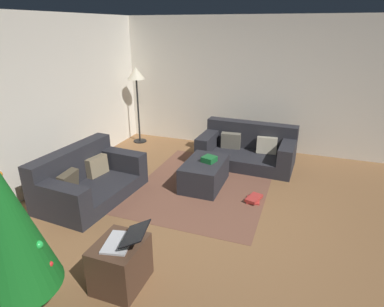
% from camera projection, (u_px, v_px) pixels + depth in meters
% --- Properties ---
extents(ground_plane, '(6.40, 6.40, 0.00)m').
position_uv_depth(ground_plane, '(232.00, 231.00, 4.08)').
color(ground_plane, brown).
extents(rear_partition, '(6.40, 0.12, 2.60)m').
position_uv_depth(rear_partition, '(19.00, 109.00, 4.60)').
color(rear_partition, silver).
rests_on(rear_partition, ground_plane).
extents(corner_partition, '(0.12, 6.40, 2.60)m').
position_uv_depth(corner_partition, '(273.00, 86.00, 6.34)').
color(corner_partition, silver).
rests_on(corner_partition, ground_plane).
extents(couch_left, '(1.62, 1.06, 0.73)m').
position_uv_depth(couch_left, '(86.00, 179.00, 4.82)').
color(couch_left, '#26262B').
rests_on(couch_left, ground_plane).
extents(couch_right, '(0.99, 1.72, 0.72)m').
position_uv_depth(couch_right, '(248.00, 149.00, 6.03)').
color(couch_right, '#26262B').
rests_on(couch_right, ground_plane).
extents(ottoman, '(0.92, 0.58, 0.41)m').
position_uv_depth(ottoman, '(204.00, 174.00, 5.18)').
color(ottoman, '#26262B').
rests_on(ottoman, ground_plane).
extents(gift_box, '(0.24, 0.24, 0.09)m').
position_uv_depth(gift_box, '(209.00, 159.00, 5.08)').
color(gift_box, '#19662D').
rests_on(gift_box, ottoman).
extents(tv_remote, '(0.07, 0.17, 0.02)m').
position_uv_depth(tv_remote, '(209.00, 158.00, 5.22)').
color(tv_remote, black).
rests_on(tv_remote, ottoman).
extents(christmas_tree, '(0.80, 0.80, 1.69)m').
position_uv_depth(christmas_tree, '(0.00, 221.00, 2.63)').
color(christmas_tree, brown).
rests_on(christmas_tree, ground_plane).
extents(side_table, '(0.52, 0.44, 0.48)m').
position_uv_depth(side_table, '(121.00, 264.00, 3.17)').
color(side_table, '#4C3323').
rests_on(side_table, ground_plane).
extents(laptop, '(0.43, 0.47, 0.19)m').
position_uv_depth(laptop, '(125.00, 239.00, 3.05)').
color(laptop, silver).
rests_on(laptop, side_table).
extents(book_stack, '(0.32, 0.23, 0.07)m').
position_uv_depth(book_stack, '(254.00, 199.00, 4.77)').
color(book_stack, '#B7332D').
rests_on(book_stack, ground_plane).
extents(corner_lamp, '(0.36, 0.36, 1.61)m').
position_uv_depth(corner_lamp, '(136.00, 79.00, 6.72)').
color(corner_lamp, black).
rests_on(corner_lamp, ground_plane).
extents(area_rug, '(2.60, 2.00, 0.01)m').
position_uv_depth(area_rug, '(204.00, 185.00, 5.25)').
color(area_rug, brown).
rests_on(area_rug, ground_plane).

